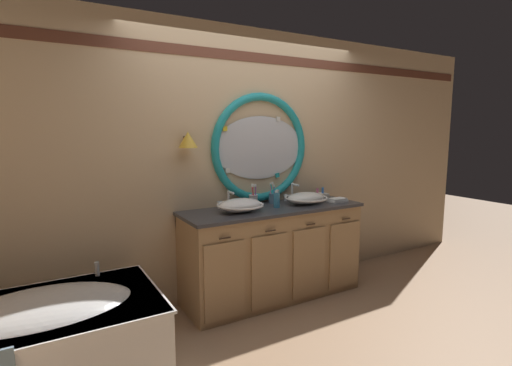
# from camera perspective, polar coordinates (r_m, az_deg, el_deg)

# --- Properties ---
(ground_plane) EXTENTS (14.00, 14.00, 0.00)m
(ground_plane) POSITION_cam_1_polar(r_m,az_deg,el_deg) (3.76, 3.70, -17.88)
(ground_plane) COLOR tan
(back_wall_assembly) EXTENTS (6.40, 0.26, 2.60)m
(back_wall_assembly) POSITION_cam_1_polar(r_m,az_deg,el_deg) (3.90, -0.89, 3.21)
(back_wall_assembly) COLOR #D6B78E
(back_wall_assembly) RESTS_ON ground_plane
(vanity_counter) EXTENTS (1.79, 0.61, 0.89)m
(vanity_counter) POSITION_cam_1_polar(r_m,az_deg,el_deg) (3.84, 2.50, -10.09)
(vanity_counter) COLOR tan
(vanity_counter) RESTS_ON ground_plane
(bathtub) EXTENTS (1.48, 0.96, 0.62)m
(bathtub) POSITION_cam_1_polar(r_m,az_deg,el_deg) (3.03, -28.81, -19.14)
(bathtub) COLOR white
(bathtub) RESTS_ON ground_plane
(sink_basin_left) EXTENTS (0.43, 0.43, 0.12)m
(sink_basin_left) POSITION_cam_1_polar(r_m,az_deg,el_deg) (3.50, -2.33, -3.27)
(sink_basin_left) COLOR white
(sink_basin_left) RESTS_ON vanity_counter
(sink_basin_right) EXTENTS (0.43, 0.43, 0.12)m
(sink_basin_right) POSITION_cam_1_polar(r_m,az_deg,el_deg) (3.90, 7.34, -2.20)
(sink_basin_right) COLOR white
(sink_basin_right) RESTS_ON vanity_counter
(faucet_set_left) EXTENTS (0.24, 0.13, 0.16)m
(faucet_set_left) POSITION_cam_1_polar(r_m,az_deg,el_deg) (3.70, -4.00, -2.64)
(faucet_set_left) COLOR silver
(faucet_set_left) RESTS_ON vanity_counter
(faucet_set_right) EXTENTS (0.22, 0.14, 0.18)m
(faucet_set_right) POSITION_cam_1_polar(r_m,az_deg,el_deg) (4.08, 5.39, -1.54)
(faucet_set_right) COLOR silver
(faucet_set_right) RESTS_ON vanity_counter
(toothbrush_holder_left) EXTENTS (0.09, 0.09, 0.21)m
(toothbrush_holder_left) POSITION_cam_1_polar(r_m,az_deg,el_deg) (3.81, -0.40, -2.37)
(toothbrush_holder_left) COLOR silver
(toothbrush_holder_left) RESTS_ON vanity_counter
(toothbrush_holder_right) EXTENTS (0.08, 0.08, 0.22)m
(toothbrush_holder_right) POSITION_cam_1_polar(r_m,az_deg,el_deg) (3.90, 2.43, -2.14)
(toothbrush_holder_right) COLOR slate
(toothbrush_holder_right) RESTS_ON vanity_counter
(soap_dispenser) EXTENTS (0.06, 0.07, 0.18)m
(soap_dispenser) POSITION_cam_1_polar(r_m,az_deg,el_deg) (3.70, 3.06, -2.44)
(soap_dispenser) COLOR #388EBC
(soap_dispenser) RESTS_ON vanity_counter
(folded_hand_towel) EXTENTS (0.19, 0.12, 0.04)m
(folded_hand_towel) POSITION_cam_1_polar(r_m,az_deg,el_deg) (4.07, 11.90, -2.46)
(folded_hand_towel) COLOR white
(folded_hand_towel) RESTS_ON vanity_counter
(toiletry_basket) EXTENTS (0.16, 0.12, 0.11)m
(toiletry_basket) POSITION_cam_1_polar(r_m,az_deg,el_deg) (4.24, 9.38, -1.82)
(toiletry_basket) COLOR beige
(toiletry_basket) RESTS_ON vanity_counter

